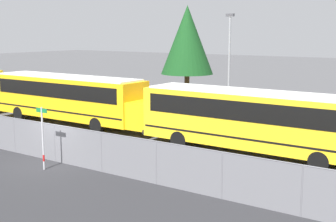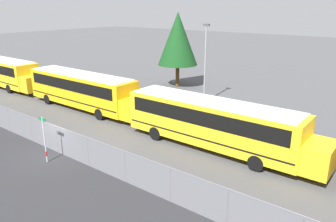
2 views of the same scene
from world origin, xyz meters
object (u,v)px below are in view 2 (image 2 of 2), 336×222
school_bus_3 (215,121)px  street_sign (44,139)px  school_bus_1 (2,70)px  school_bus_2 (83,88)px  tree_0 (178,39)px  light_pole (205,61)px

school_bus_3 → street_sign: bearing=-131.7°
school_bus_1 → school_bus_2: 14.58m
school_bus_2 → tree_0: 13.08m
school_bus_2 → school_bus_3: (14.00, -0.44, 0.00)m
street_sign → school_bus_3: bearing=48.3°
light_pole → street_sign: bearing=-92.3°
street_sign → tree_0: bearing=104.6°
school_bus_2 → light_pole: 11.69m
school_bus_2 → tree_0: (1.52, 12.48, 3.59)m
school_bus_1 → school_bus_2: same height
street_sign → light_pole: (0.69, 16.95, 2.61)m
light_pole → tree_0: size_ratio=0.89×
school_bus_1 → school_bus_2: (14.58, 0.16, 0.00)m
school_bus_3 → tree_0: 18.32m
street_sign → light_pole: bearing=87.7°
school_bus_1 → light_pole: size_ratio=1.82×
school_bus_3 → street_sign: size_ratio=4.71×
school_bus_2 → street_sign: bearing=-50.3°
school_bus_3 → tree_0: (-12.48, 12.93, 3.59)m
school_bus_2 → street_sign: (6.95, -8.38, -0.40)m
school_bus_1 → light_pole: 23.97m
tree_0 → light_pole: bearing=-32.6°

